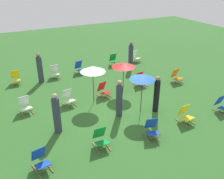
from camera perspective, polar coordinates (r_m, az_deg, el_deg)
The scene contains 24 objects.
ground_plane at distance 12.28m, azimuth 2.56°, elevation -4.29°, with size 40.00×40.00×0.00m, color #2D6026.
deckchair_0 at distance 12.47m, azimuth -19.46°, elevation -3.46°, with size 0.58×0.82×0.83m.
deckchair_1 at distance 15.98m, azimuth -13.10°, elevation 3.95°, with size 0.52×0.79×0.83m.
deckchair_2 at distance 15.79m, azimuth -21.42°, elevation 2.50°, with size 0.52×0.79×0.83m.
deckchair_3 at distance 17.67m, azimuth 0.41°, elevation 6.78°, with size 0.49×0.77×0.83m.
deckchair_4 at distance 12.94m, azimuth 24.09°, elevation -3.21°, with size 0.53×0.79×0.83m.
deckchair_5 at distance 9.62m, azimuth -2.61°, elevation -11.27°, with size 0.50×0.77×0.83m.
deckchair_6 at distance 13.22m, azimuth -1.96°, elevation -0.13°, with size 0.67×0.86×0.83m.
deckchair_7 at distance 15.43m, azimuth 14.71°, elevation 2.97°, with size 0.57×0.82×0.83m.
deckchair_8 at distance 18.51m, azimuth 5.47°, elevation 7.57°, with size 0.64×0.85×0.83m.
deckchair_9 at distance 14.57m, azimuth 6.56°, elevation 2.28°, with size 0.57×0.81×0.83m.
deckchair_10 at distance 12.59m, azimuth -10.11°, elevation -1.97°, with size 0.60×0.83×0.83m.
deckchair_11 at distance 9.03m, azimuth -16.18°, elevation -15.42°, with size 0.60×0.83×0.83m.
deckchair_12 at distance 16.40m, azimuth -7.51°, elevation 5.00°, with size 0.59×0.83×0.83m.
deckchair_13 at distance 10.24m, azimuth 9.23°, elevation -9.02°, with size 0.67×0.86×0.83m.
deckchair_14 at distance 11.51m, azimuth 16.63°, elevation -5.60°, with size 0.53×0.79×0.83m.
umbrella_0 at distance 13.22m, azimuth 2.69°, elevation 5.66°, with size 1.27×1.27×1.71m.
umbrella_1 at distance 12.04m, azimuth -4.49°, elevation 4.76°, with size 1.25×1.25×1.99m.
umbrella_2 at distance 11.19m, azimuth 7.08°, elevation 2.85°, with size 1.18×1.18×1.95m.
person_0 at distance 15.35m, azimuth -16.36°, elevation 4.63°, with size 0.41×0.41×1.83m.
person_1 at distance 16.97m, azimuth 4.36°, elevation 7.69°, with size 0.36×0.36×1.85m.
person_2 at distance 11.26m, azimuth 1.69°, elevation -2.24°, with size 0.42×0.42×1.80m.
person_3 at distance 10.40m, azimuth -12.71°, elevation -5.63°, with size 0.45×0.45×1.79m.
person_4 at distance 11.80m, azimuth 10.28°, elevation -1.20°, with size 0.38×0.38×1.82m.
Camera 1 is at (-5.32, -9.17, 6.20)m, focal length 39.47 mm.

